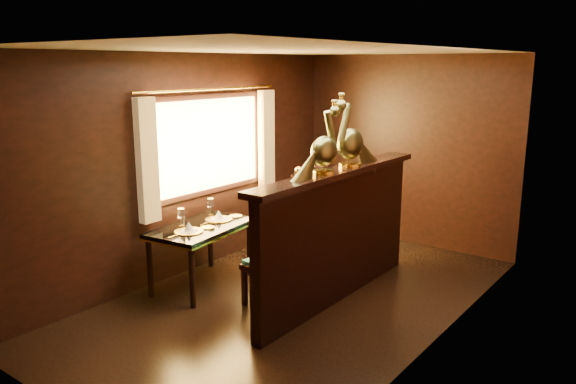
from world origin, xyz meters
name	(u,v)px	position (x,y,z in m)	size (l,w,h in m)	color
ground	(295,300)	(0.00, 0.00, 0.00)	(5.00, 5.00, 0.00)	black
room_shell	(289,147)	(-0.09, 0.02, 1.58)	(3.04, 5.04, 2.52)	black
partition	(338,232)	(0.32, 0.30, 0.71)	(0.26, 2.70, 1.36)	black
dining_table	(201,231)	(-1.05, -0.28, 0.61)	(0.84, 1.23, 0.88)	black
chair_left	(277,247)	(-0.04, -0.23, 0.63)	(0.45, 0.48, 1.20)	black
chair_right	(306,222)	(-0.17, 0.43, 0.70)	(0.55, 0.57, 1.35)	black
peacock_left	(324,138)	(0.33, 0.02, 1.70)	(0.22, 0.58, 0.69)	#18492F
peacock_right	(351,130)	(0.33, 0.49, 1.73)	(0.24, 0.63, 0.75)	#18492F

